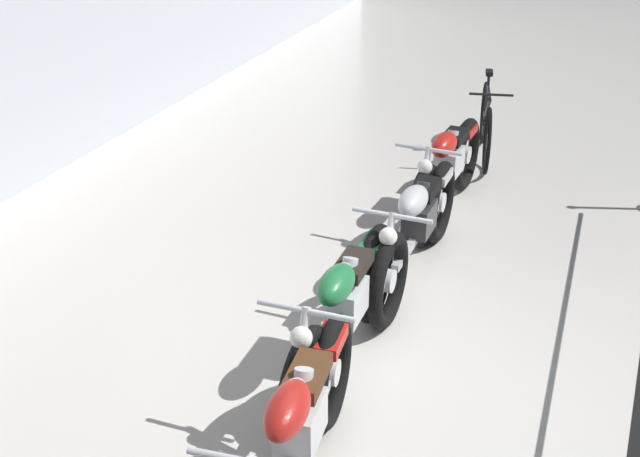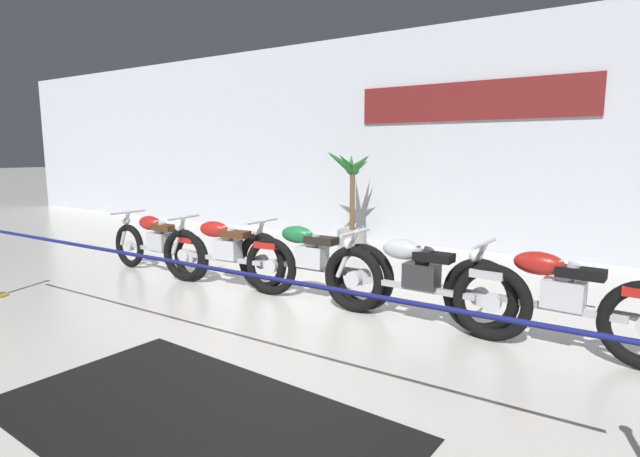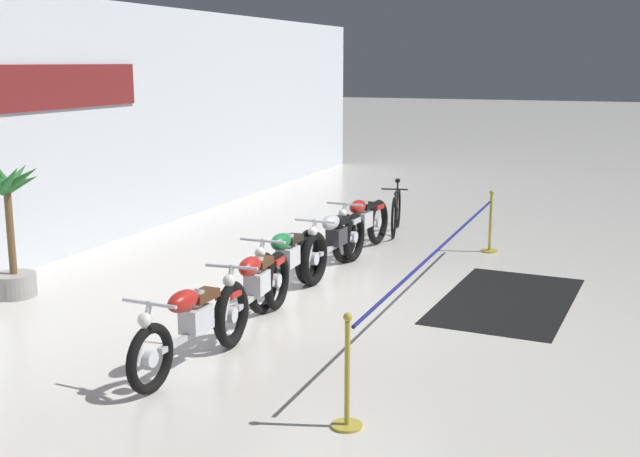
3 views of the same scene
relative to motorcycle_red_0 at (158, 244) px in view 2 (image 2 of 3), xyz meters
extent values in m
plane|color=silver|center=(2.76, -0.57, -0.46)|extent=(120.00, 120.00, 0.00)
cube|color=silver|center=(2.76, 4.55, 1.64)|extent=(28.00, 0.25, 4.20)
cube|color=maroon|center=(3.35, 4.41, 2.31)|extent=(4.32, 0.04, 0.70)
torus|color=black|center=(-0.75, 0.04, -0.12)|extent=(0.70, 0.14, 0.70)
torus|color=black|center=(0.77, -0.04, -0.12)|extent=(0.70, 0.14, 0.70)
cylinder|color=silver|center=(-0.75, 0.04, -0.12)|extent=(0.17, 0.09, 0.17)
cylinder|color=silver|center=(0.77, -0.04, -0.12)|extent=(0.17, 0.09, 0.17)
cylinder|color=silver|center=(-0.84, 0.04, 0.17)|extent=(0.31, 0.07, 0.59)
cube|color=silver|center=(0.06, -0.01, 0.04)|extent=(0.37, 0.24, 0.26)
cylinder|color=silver|center=(0.02, 0.00, 0.24)|extent=(0.18, 0.12, 0.24)
cylinder|color=silver|center=(0.10, -0.01, 0.24)|extent=(0.18, 0.12, 0.24)
cylinder|color=silver|center=(0.37, 0.12, -0.10)|extent=(0.70, 0.11, 0.07)
cube|color=#ADAFB5|center=(0.01, 0.00, -0.10)|extent=(1.22, 0.13, 0.06)
ellipsoid|color=#B21E19|center=(-0.17, 0.01, 0.30)|extent=(0.47, 0.24, 0.22)
cube|color=#4C2D19|center=(0.19, -0.01, 0.26)|extent=(0.41, 0.22, 0.09)
cube|color=#B21E19|center=(0.72, -0.04, 0.14)|extent=(0.33, 0.18, 0.08)
cylinder|color=silver|center=(-0.73, 0.04, 0.43)|extent=(0.07, 0.62, 0.04)
sphere|color=silver|center=(-0.81, 0.04, 0.29)|extent=(0.14, 0.14, 0.14)
torus|color=black|center=(0.68, -0.10, -0.08)|extent=(0.77, 0.17, 0.76)
torus|color=black|center=(2.17, 0.03, -0.08)|extent=(0.77, 0.17, 0.76)
cylinder|color=silver|center=(0.68, -0.10, -0.08)|extent=(0.19, 0.10, 0.18)
cylinder|color=silver|center=(2.17, 0.03, -0.08)|extent=(0.19, 0.10, 0.18)
cylinder|color=silver|center=(0.59, -0.10, 0.20)|extent=(0.31, 0.08, 0.59)
cube|color=silver|center=(1.48, -0.03, 0.08)|extent=(0.38, 0.25, 0.26)
cylinder|color=silver|center=(1.43, -0.03, 0.28)|extent=(0.19, 0.12, 0.24)
cylinder|color=silver|center=(1.52, -0.03, 0.28)|extent=(0.19, 0.12, 0.24)
cylinder|color=silver|center=(1.76, 0.14, -0.06)|extent=(0.70, 0.13, 0.07)
cube|color=#ADAFB5|center=(1.43, -0.03, -0.06)|extent=(1.20, 0.16, 0.06)
ellipsoid|color=#B21E19|center=(1.25, -0.05, 0.34)|extent=(0.48, 0.26, 0.22)
cube|color=#4C2D19|center=(1.61, -0.02, 0.30)|extent=(0.42, 0.23, 0.09)
cube|color=#B21E19|center=(2.12, 0.03, 0.19)|extent=(0.33, 0.19, 0.08)
cylinder|color=silver|center=(0.70, -0.09, 0.47)|extent=(0.09, 0.62, 0.04)
sphere|color=silver|center=(0.62, -0.10, 0.33)|extent=(0.14, 0.14, 0.14)
torus|color=black|center=(1.94, 0.13, -0.07)|extent=(0.79, 0.12, 0.79)
torus|color=black|center=(3.47, 0.13, -0.07)|extent=(0.79, 0.12, 0.79)
cylinder|color=silver|center=(1.94, 0.13, -0.07)|extent=(0.19, 0.08, 0.19)
cylinder|color=silver|center=(3.47, 0.13, -0.07)|extent=(0.19, 0.08, 0.19)
cylinder|color=silver|center=(1.85, 0.13, 0.21)|extent=(0.30, 0.06, 0.59)
cube|color=silver|center=(2.76, 0.13, 0.09)|extent=(0.36, 0.22, 0.26)
cylinder|color=silver|center=(2.71, 0.13, 0.29)|extent=(0.18, 0.11, 0.24)
cylinder|color=silver|center=(2.80, 0.13, 0.29)|extent=(0.18, 0.11, 0.24)
cylinder|color=silver|center=(3.06, 0.27, -0.05)|extent=(0.70, 0.07, 0.07)
cube|color=#47474C|center=(2.71, 0.13, -0.05)|extent=(1.22, 0.07, 0.06)
ellipsoid|color=#1E6B38|center=(2.53, 0.13, 0.35)|extent=(0.46, 0.22, 0.22)
cube|color=black|center=(2.89, 0.13, 0.31)|extent=(0.40, 0.20, 0.09)
cube|color=#1E6B38|center=(3.42, 0.13, 0.22)|extent=(0.32, 0.16, 0.08)
cylinder|color=silver|center=(1.96, 0.13, 0.48)|extent=(0.04, 0.62, 0.04)
sphere|color=silver|center=(1.88, 0.13, 0.34)|extent=(0.14, 0.14, 0.14)
torus|color=black|center=(3.41, 0.00, -0.08)|extent=(0.78, 0.14, 0.78)
torus|color=black|center=(4.99, -0.05, -0.08)|extent=(0.78, 0.14, 0.78)
cylinder|color=silver|center=(3.41, 0.00, -0.08)|extent=(0.19, 0.09, 0.19)
cylinder|color=silver|center=(4.99, -0.05, -0.08)|extent=(0.19, 0.09, 0.19)
cylinder|color=silver|center=(3.32, 0.01, 0.21)|extent=(0.31, 0.07, 0.59)
cube|color=#2D2D30|center=(4.25, -0.02, 0.08)|extent=(0.37, 0.23, 0.26)
cylinder|color=#2D2D30|center=(4.21, -0.02, 0.28)|extent=(0.18, 0.12, 0.24)
cylinder|color=#2D2D30|center=(4.29, -0.02, 0.28)|extent=(0.18, 0.12, 0.24)
cylinder|color=silver|center=(4.56, 0.11, -0.06)|extent=(0.70, 0.09, 0.07)
cube|color=#ADAFB5|center=(4.20, -0.02, -0.06)|extent=(1.26, 0.10, 0.06)
ellipsoid|color=#B7BABF|center=(4.02, -0.02, 0.34)|extent=(0.47, 0.23, 0.22)
cube|color=black|center=(4.38, -0.03, 0.30)|extent=(0.41, 0.21, 0.09)
cube|color=#B7BABF|center=(4.94, -0.05, 0.21)|extent=(0.33, 0.17, 0.08)
cylinder|color=silver|center=(3.43, 0.00, 0.47)|extent=(0.06, 0.62, 0.04)
sphere|color=silver|center=(3.35, 0.01, 0.33)|extent=(0.14, 0.14, 0.14)
torus|color=black|center=(4.85, 0.07, -0.07)|extent=(0.80, 0.18, 0.79)
cylinder|color=silver|center=(4.85, 0.07, -0.07)|extent=(0.19, 0.09, 0.19)
cylinder|color=silver|center=(4.76, 0.08, 0.21)|extent=(0.31, 0.08, 0.59)
cube|color=silver|center=(5.61, 0.01, 0.09)|extent=(0.38, 0.25, 0.26)
cylinder|color=silver|center=(5.57, 0.01, 0.29)|extent=(0.19, 0.12, 0.24)
cylinder|color=silver|center=(5.65, 0.01, 0.29)|extent=(0.19, 0.12, 0.24)
cylinder|color=silver|center=(5.92, 0.13, -0.05)|extent=(0.70, 0.12, 0.07)
cube|color=#ADAFB5|center=(5.56, 0.01, -0.05)|extent=(1.15, 0.15, 0.06)
ellipsoid|color=#B21E19|center=(5.38, 0.03, 0.35)|extent=(0.48, 0.25, 0.22)
cube|color=black|center=(5.74, 0.00, 0.31)|extent=(0.41, 0.23, 0.09)
cylinder|color=silver|center=(4.87, 0.07, 0.48)|extent=(0.08, 0.62, 0.04)
sphere|color=silver|center=(4.79, 0.07, 0.34)|extent=(0.14, 0.14, 0.14)
cylinder|color=gray|center=(1.36, 3.62, -0.30)|extent=(0.58, 0.58, 0.32)
cylinder|color=brown|center=(1.36, 3.62, 0.45)|extent=(0.10, 0.10, 1.19)
cone|color=#286B2D|center=(1.53, 3.60, 1.18)|extent=(0.49, 0.20, 0.42)
cone|color=#286B2D|center=(1.46, 3.77, 1.17)|extent=(0.38, 0.46, 0.47)
cone|color=#286B2D|center=(1.40, 3.86, 1.12)|extent=(0.22, 0.60, 0.35)
cone|color=#286B2D|center=(1.22, 3.81, 1.17)|extent=(0.43, 0.55, 0.50)
cone|color=#286B2D|center=(1.11, 3.58, 1.21)|extent=(0.66, 0.25, 0.51)
cone|color=#286B2D|center=(1.20, 3.40, 1.20)|extent=(0.46, 0.62, 0.55)
cone|color=#286B2D|center=(1.37, 3.37, 1.19)|extent=(0.17, 0.63, 0.45)
cone|color=#286B2D|center=(1.49, 3.47, 1.10)|extent=(0.41, 0.46, 0.38)
cylinder|color=navy|center=(2.83, -1.99, 0.42)|extent=(6.89, 0.04, 0.04)
cube|color=black|center=(3.66, -2.71, -0.46)|extent=(3.09, 1.81, 0.01)
camera|label=1|loc=(-1.80, -1.35, 3.03)|focal=45.00mm
camera|label=2|loc=(6.15, -4.93, 1.38)|focal=28.00mm
camera|label=3|loc=(-6.96, -4.18, 2.70)|focal=45.00mm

